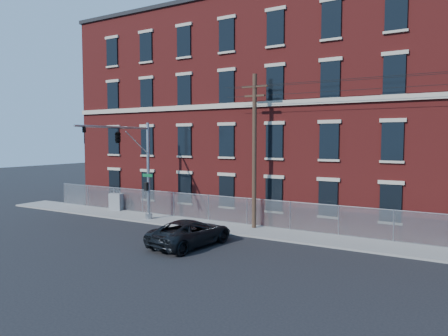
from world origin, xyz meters
TOP-DOWN VIEW (x-y plane):
  - ground at (0.00, 0.00)m, footprint 140.00×140.00m
  - sidewalk at (12.00, 5.00)m, footprint 65.00×3.00m
  - mill_building at (12.00, 13.93)m, footprint 55.30×14.32m
  - chain_link_fence at (12.00, 6.30)m, footprint 59.06×0.06m
  - traffic_signal_mast at (-6.00, 2.18)m, footprint 0.90×6.75m
  - utility_pole_near at (2.00, 5.60)m, footprint 1.80×0.28m
  - pickup_truck at (0.68, 0.19)m, footprint 3.14×5.54m
  - utility_cabinet at (-10.76, 6.00)m, footprint 1.16×0.68m

SIDE VIEW (x-z plane):
  - ground at x=0.00m, z-range 0.00..0.00m
  - sidewalk at x=12.00m, z-range 0.00..0.12m
  - pickup_truck at x=0.68m, z-range 0.00..1.46m
  - utility_cabinet at x=-10.76m, z-range 0.12..1.49m
  - chain_link_fence at x=12.00m, z-range 0.13..1.98m
  - utility_pole_near at x=2.00m, z-range 0.34..10.34m
  - traffic_signal_mast at x=-6.00m, z-range 1.89..8.89m
  - mill_building at x=12.00m, z-range 0.00..16.30m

